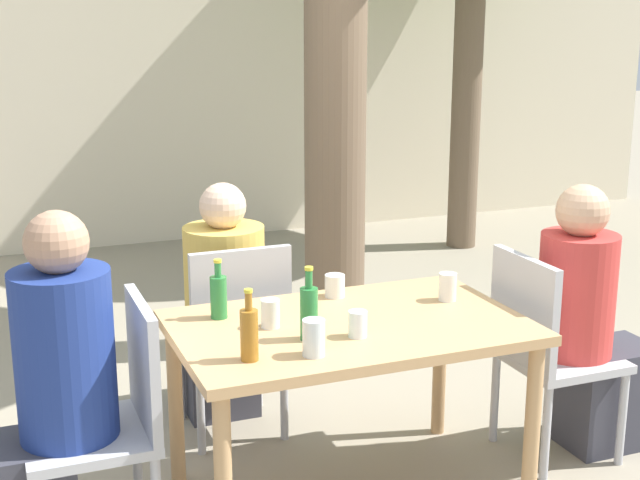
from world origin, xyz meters
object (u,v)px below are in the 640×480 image
at_px(drinking_glass_4, 448,287).
at_px(green_bottle_1, 219,295).
at_px(person_seated_1, 591,333).
at_px(drinking_glass_3, 314,338).
at_px(person_seated_0, 43,411).
at_px(patio_chair_1, 544,344).
at_px(patio_chair_2, 235,330).
at_px(green_bottle_0, 309,312).
at_px(drinking_glass_2, 358,324).
at_px(drinking_glass_1, 270,313).
at_px(patio_chair_0, 113,412).
at_px(drinking_glass_0, 335,286).
at_px(amber_bottle_2, 249,333).
at_px(person_seated_2, 221,313).
at_px(dining_table_front, 349,344).

bearing_deg(drinking_glass_4, green_bottle_1, 171.86).
distance_m(person_seated_1, drinking_glass_3, 1.42).
xyz_separation_m(person_seated_0, drinking_glass_4, (1.60, 0.10, 0.23)).
height_order(patio_chair_1, drinking_glass_3, patio_chair_1).
height_order(patio_chair_2, person_seated_0, person_seated_0).
distance_m(green_bottle_0, drinking_glass_4, 0.72).
relative_size(drinking_glass_2, drinking_glass_3, 0.75).
bearing_deg(drinking_glass_1, person_seated_1, -2.32).
distance_m(patio_chair_0, drinking_glass_0, 1.04).
relative_size(patio_chair_1, drinking_glass_3, 7.04).
bearing_deg(amber_bottle_2, person_seated_0, 161.36).
bearing_deg(drinking_glass_3, patio_chair_1, 13.06).
relative_size(person_seated_2, drinking_glass_1, 10.59).
relative_size(person_seated_0, amber_bottle_2, 4.97).
distance_m(patio_chair_2, drinking_glass_4, 0.96).
xyz_separation_m(person_seated_2, green_bottle_1, (-0.18, -0.65, 0.30)).
xyz_separation_m(drinking_glass_1, drinking_glass_3, (0.05, -0.32, 0.01)).
height_order(person_seated_0, drinking_glass_3, person_seated_0).
relative_size(patio_chair_1, drinking_glass_1, 8.38).
bearing_deg(drinking_glass_2, drinking_glass_1, 141.29).
xyz_separation_m(person_seated_2, drinking_glass_4, (0.74, -0.79, 0.27)).
relative_size(dining_table_front, drinking_glass_4, 11.60).
height_order(person_seated_0, drinking_glass_2, person_seated_0).
bearing_deg(drinking_glass_3, green_bottle_0, 74.89).
bearing_deg(drinking_glass_1, person_seated_2, 87.93).
relative_size(patio_chair_2, drinking_glass_0, 9.69).
height_order(drinking_glass_0, drinking_glass_4, drinking_glass_4).
bearing_deg(person_seated_1, green_bottle_0, 94.82).
relative_size(patio_chair_0, person_seated_2, 0.79).
bearing_deg(patio_chair_0, drinking_glass_2, 79.99).
relative_size(patio_chair_2, drinking_glass_1, 8.38).
relative_size(person_seated_2, green_bottle_1, 4.91).
distance_m(patio_chair_0, patio_chair_1, 1.78).
bearing_deg(person_seated_2, green_bottle_1, 74.71).
xyz_separation_m(person_seated_2, amber_bottle_2, (-0.20, -1.11, 0.31)).
distance_m(drinking_glass_1, drinking_glass_2, 0.33).
relative_size(green_bottle_1, drinking_glass_0, 2.50).
bearing_deg(green_bottle_0, drinking_glass_0, 57.07).
bearing_deg(person_seated_1, dining_table_front, 90.00).
distance_m(patio_chair_0, drinking_glass_3, 0.75).
bearing_deg(green_bottle_1, drinking_glass_3, -68.31).
distance_m(patio_chair_1, green_bottle_1, 1.39).
height_order(person_seated_1, green_bottle_1, person_seated_1).
distance_m(patio_chair_2, person_seated_2, 0.24).
bearing_deg(drinking_glass_4, drinking_glass_2, -153.75).
bearing_deg(person_seated_2, drinking_glass_3, 90.90).
bearing_deg(drinking_glass_0, green_bottle_1, -171.02).
relative_size(person_seated_0, drinking_glass_0, 13.33).
distance_m(patio_chair_2, drinking_glass_2, 0.87).
bearing_deg(drinking_glass_4, drinking_glass_1, -176.89).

